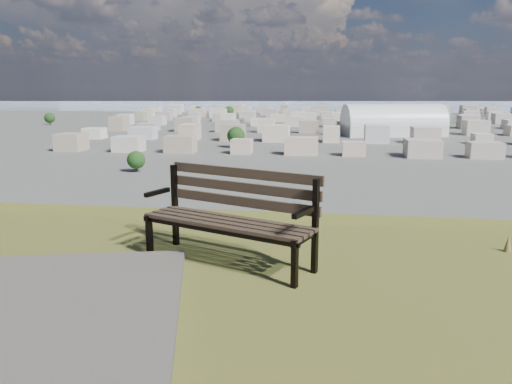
# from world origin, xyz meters

# --- Properties ---
(park_bench) EXTENTS (1.79, 1.17, 0.90)m
(park_bench) POSITION_xyz_m (-0.39, 2.52, 25.51)
(park_bench) COLOR #3C3022
(park_bench) RESTS_ON hilltop_mesa
(arena) EXTENTS (59.24, 35.56, 23.36)m
(arena) POSITION_xyz_m (37.44, 289.34, 5.51)
(arena) COLOR silver
(arena) RESTS_ON ground
(city_blocks) EXTENTS (395.00, 361.00, 7.00)m
(city_blocks) POSITION_xyz_m (0.00, 394.44, 3.50)
(city_blocks) COLOR #BDB2A6
(city_blocks) RESTS_ON ground
(city_trees) EXTENTS (406.52, 387.20, 9.98)m
(city_trees) POSITION_xyz_m (-26.39, 319.00, 4.83)
(city_trees) COLOR #35261A
(city_trees) RESTS_ON ground
(bay_water) EXTENTS (2400.00, 700.00, 0.12)m
(bay_water) POSITION_xyz_m (0.00, 900.00, 0.00)
(bay_water) COLOR #96A7BF
(bay_water) RESTS_ON ground
(far_hills) EXTENTS (2050.00, 340.00, 60.00)m
(far_hills) POSITION_xyz_m (-60.92, 1402.93, 25.47)
(far_hills) COLOR #91A3B4
(far_hills) RESTS_ON ground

